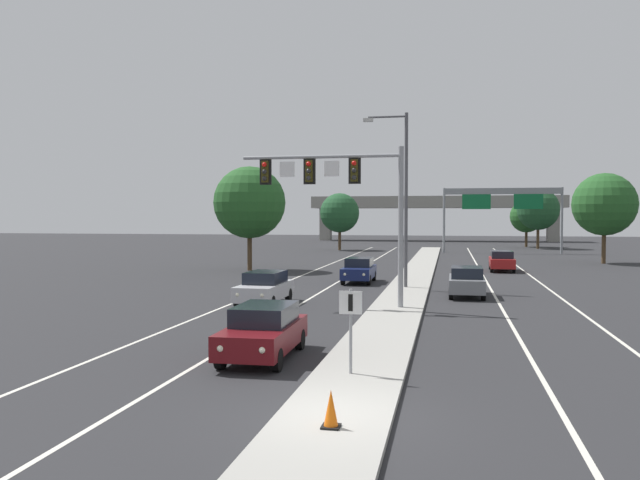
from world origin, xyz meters
The scene contains 22 objects.
ground_plane centered at (0.00, 0.00, 0.00)m, with size 260.00×260.00×0.00m, color #28282B.
median_island centered at (0.00, 18.00, 0.07)m, with size 2.40×110.00×0.15m, color #9E9B93.
lane_stripe_oncoming_center centered at (-4.70, 25.00, 0.00)m, with size 0.14×100.00×0.01m, color silver.
lane_stripe_receding_center centered at (4.70, 25.00, 0.00)m, with size 0.14×100.00×0.01m, color silver.
edge_stripe_left centered at (-8.00, 25.00, 0.00)m, with size 0.14×100.00×0.01m, color silver.
edge_stripe_right centered at (8.00, 25.00, 0.00)m, with size 0.14×100.00×0.01m, color silver.
overhead_signal_mast centered at (-2.44, 15.95, 5.50)m, with size 7.45×0.44×7.20m.
median_sign_post centered at (-0.19, 3.35, 1.59)m, with size 0.60×0.10×2.20m.
street_lamp_median centered at (-0.37, 24.30, 5.79)m, with size 2.58×0.28×10.00m.
car_oncoming_darkred centered at (-3.11, 5.31, 0.82)m, with size 1.88×4.49×1.58m.
car_oncoming_silver centered at (-6.36, 16.60, 0.82)m, with size 1.88×4.49×1.58m.
car_oncoming_navy centered at (-3.32, 27.64, 0.82)m, with size 1.85×4.48×1.58m.
car_receding_grey centered at (3.22, 21.65, 0.82)m, with size 1.84×4.48×1.58m.
car_receding_red centered at (6.29, 38.28, 0.82)m, with size 1.92×4.51×1.58m.
traffic_cone_median_nose centered at (0.08, -0.97, 0.51)m, with size 0.36×0.36×0.74m.
highway_sign_gantry centered at (8.20, 63.31, 6.16)m, with size 13.28×0.42×7.50m.
overpass_bridge centered at (0.00, 99.43, 5.78)m, with size 42.40×6.40×7.65m.
tree_far_right_c centered at (13.66, 75.05, 5.15)m, with size 5.45×5.45×7.89m.
tree_far_left_c centered at (-11.10, 66.36, 4.65)m, with size 4.92×4.92×7.11m.
tree_far_right_a centered at (15.87, 48.42, 5.29)m, with size 5.59×5.59×8.09m.
tree_far_left_b centered at (-12.94, 35.11, 5.30)m, with size 5.61×5.61×8.11m.
tree_far_right_b centered at (12.72, 79.64, 4.22)m, with size 4.47×4.47×6.46m.
Camera 1 is at (2.30, -13.11, 4.23)m, focal length 36.30 mm.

